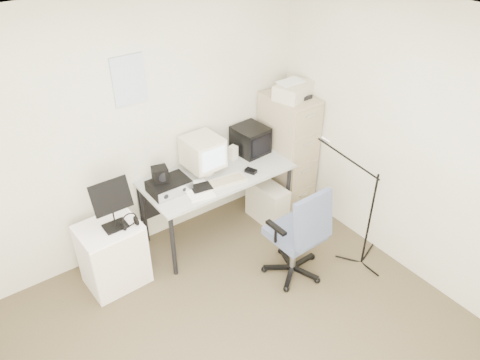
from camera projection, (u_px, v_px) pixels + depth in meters
floor at (254, 353)px, 3.78m from camera, size 3.60×3.60×0.01m
ceiling at (262, 46)px, 2.39m from camera, size 3.60×3.60×0.01m
wall_back at (137, 131)px, 4.30m from camera, size 3.60×0.02×2.50m
wall_right at (425, 153)px, 3.97m from camera, size 0.02×3.60×2.50m
wall_calendar at (129, 80)px, 4.00m from camera, size 0.30×0.02×0.44m
filing_cabinet at (287, 151)px, 5.19m from camera, size 0.40×0.60×1.30m
printer at (293, 91)px, 4.76m from camera, size 0.46×0.38×0.15m
desk at (218, 203)px, 4.86m from camera, size 1.50×0.70×0.73m
crt_monitor at (203, 155)px, 4.59m from camera, size 0.35×0.37×0.37m
crt_tv at (250, 140)px, 4.94m from camera, size 0.34×0.36×0.29m
desk_speaker at (233, 152)px, 4.86m from camera, size 0.09×0.09×0.14m
keyboard at (223, 183)px, 4.50m from camera, size 0.49×0.23×0.03m
mouse at (251, 171)px, 4.66m from camera, size 0.10×0.13×0.03m
radio_receiver at (169, 186)px, 4.38m from camera, size 0.37×0.27×0.11m
radio_speaker at (160, 174)px, 4.32m from camera, size 0.17×0.16×0.14m
papers at (198, 190)px, 4.40m from camera, size 0.29×0.36×0.02m
pc_tower at (267, 203)px, 5.09m from camera, size 0.24×0.50×0.46m
office_chair at (295, 231)px, 4.27m from camera, size 0.59×0.59×1.00m
side_cart at (113, 255)px, 4.26m from camera, size 0.55×0.45×0.66m
music_stand at (111, 204)px, 3.94m from camera, size 0.38×0.29×0.49m
headphones at (130, 222)px, 4.05m from camera, size 0.20×0.20×0.03m
mic_stand at (372, 207)px, 4.28m from camera, size 0.03×0.03×1.36m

